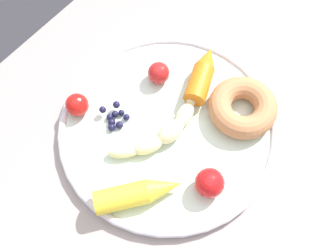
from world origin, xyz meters
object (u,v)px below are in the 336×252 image
object	(u,v)px
carrot_orange	(203,74)
blueberry_pile	(115,117)
plate	(168,127)
donut	(243,107)
tomato_near	(77,105)
dining_table	(195,156)
tomato_mid	(210,183)
banana	(166,128)
carrot_yellow	(139,193)
tomato_far	(159,73)

from	to	relation	value
carrot_orange	blueberry_pile	world-z (taller)	carrot_orange
plate	carrot_orange	world-z (taller)	carrot_orange
plate	donut	size ratio (longest dim) A/B	3.19
plate	tomato_near	size ratio (longest dim) A/B	9.48
dining_table	carrot_orange	size ratio (longest dim) A/B	9.02
donut	tomato_mid	size ratio (longest dim) A/B	2.52
donut	blueberry_pile	world-z (taller)	donut
tomato_near	banana	bearing A→B (deg)	112.59
banana	carrot_orange	xyz separation A→B (m)	(-0.11, -0.01, 0.01)
carrot_yellow	tomato_near	distance (m)	0.18
carrot_orange	donut	bearing A→B (deg)	81.68
donut	tomato_far	xyz separation A→B (m)	(0.03, -0.14, -0.00)
dining_table	carrot_orange	world-z (taller)	carrot_orange
dining_table	tomato_near	distance (m)	0.24
carrot_yellow	tomato_mid	bearing A→B (deg)	135.76
banana	carrot_yellow	world-z (taller)	carrot_yellow
dining_table	tomato_far	size ratio (longest dim) A/B	27.59
carrot_orange	carrot_yellow	distance (m)	0.22
plate	blueberry_pile	world-z (taller)	blueberry_pile
carrot_yellow	tomato_far	distance (m)	0.20
tomato_far	banana	bearing A→B (deg)	44.89
plate	tomato_far	world-z (taller)	tomato_far
carrot_orange	carrot_yellow	xyz separation A→B (m)	(0.22, 0.05, -0.00)
tomato_near	carrot_orange	bearing A→B (deg)	144.14
plate	dining_table	bearing A→B (deg)	121.22
tomato_mid	tomato_far	xyz separation A→B (m)	(-0.10, -0.17, -0.00)
dining_table	plate	size ratio (longest dim) A/B	2.89
carrot_yellow	plate	bearing A→B (deg)	-161.80
donut	blueberry_pile	size ratio (longest dim) A/B	2.34
plate	carrot_yellow	size ratio (longest dim) A/B	2.88
carrot_yellow	tomato_near	world-z (taller)	tomato_near
banana	donut	xyz separation A→B (m)	(-0.10, 0.07, 0.01)
banana	carrot_orange	world-z (taller)	carrot_orange
plate	banana	bearing A→B (deg)	20.04
blueberry_pile	carrot_yellow	bearing A→B (deg)	56.86
dining_table	blueberry_pile	size ratio (longest dim) A/B	21.58
dining_table	carrot_yellow	world-z (taller)	carrot_yellow
carrot_orange	banana	bearing A→B (deg)	6.05
dining_table	donut	world-z (taller)	donut
tomato_mid	carrot_orange	bearing A→B (deg)	-141.38
blueberry_pile	tomato_near	bearing A→B (deg)	-67.81
dining_table	blueberry_pile	world-z (taller)	blueberry_pile
donut	tomato_far	distance (m)	0.15
banana	tomato_mid	size ratio (longest dim) A/B	4.49
tomato_near	tomato_mid	bearing A→B (deg)	95.37
dining_table	carrot_yellow	size ratio (longest dim) A/B	8.31
banana	donut	bearing A→B (deg)	143.46
plate	tomato_mid	distance (m)	0.12
dining_table	banana	size ratio (longest dim) A/B	5.17
plate	banana	distance (m)	0.02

